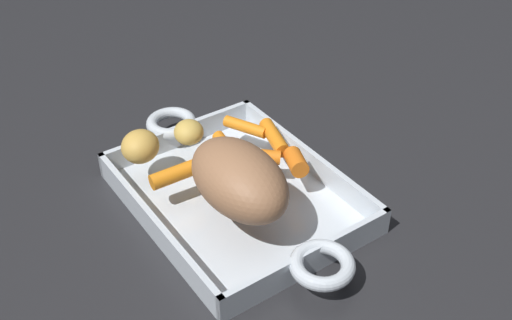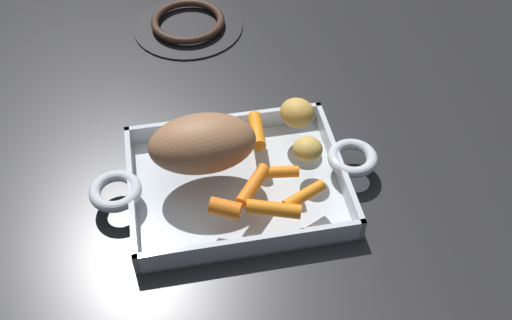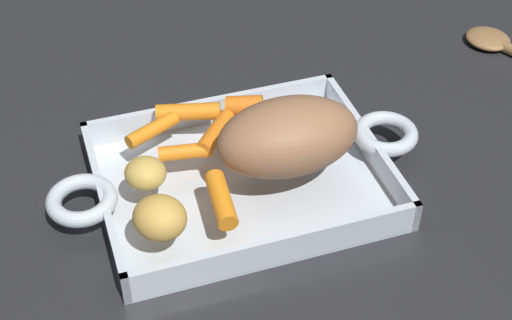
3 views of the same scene
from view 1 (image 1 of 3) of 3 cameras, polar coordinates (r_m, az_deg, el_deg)
ground_plane at (r=0.79m, az=-1.80°, el=-3.93°), size 1.85×1.85×0.00m
roasting_dish at (r=0.79m, az=-1.82°, el=-3.25°), size 0.41×0.24×0.04m
pork_roast at (r=0.71m, az=-1.57°, el=-1.76°), size 0.15×0.09×0.08m
baby_carrot_southeast at (r=0.85m, az=-0.98°, el=3.06°), size 0.06×0.04×0.02m
baby_carrot_northeast at (r=0.79m, az=-0.14°, el=0.41°), size 0.06×0.06×0.02m
baby_carrot_southwest at (r=0.81m, az=-2.73°, el=1.20°), size 0.06×0.02×0.02m
baby_carrot_center_left at (r=0.77m, az=-7.35°, el=-1.26°), size 0.02×0.07×0.02m
baby_carrot_northwest at (r=0.82m, az=1.69°, el=2.11°), size 0.07×0.04×0.02m
baby_carrot_short at (r=0.78m, az=3.71°, el=-0.18°), size 0.05×0.04×0.03m
potato_corner at (r=0.80m, az=-10.59°, el=1.24°), size 0.07×0.07×0.04m
potato_whole at (r=0.83m, az=-6.19°, el=2.57°), size 0.06×0.05×0.03m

